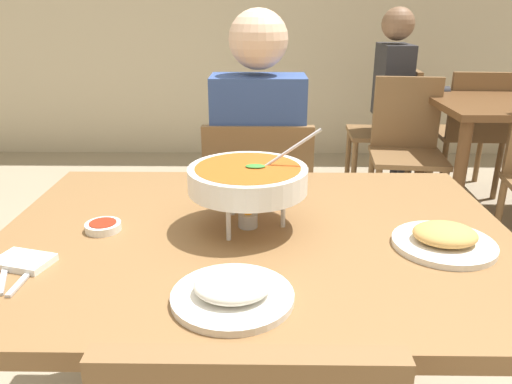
# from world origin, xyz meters

# --- Properties ---
(dining_table_main) EXTENTS (1.30, 0.95, 0.78)m
(dining_table_main) POSITION_xyz_m (0.00, 0.00, 0.67)
(dining_table_main) COLOR brown
(dining_table_main) RESTS_ON ground_plane
(chair_diner_main) EXTENTS (0.44, 0.44, 0.90)m
(chair_diner_main) POSITION_xyz_m (-0.00, 0.76, 0.51)
(chair_diner_main) COLOR brown
(chair_diner_main) RESTS_ON ground_plane
(diner_main) EXTENTS (0.40, 0.45, 1.31)m
(diner_main) POSITION_xyz_m (0.00, 0.79, 0.75)
(diner_main) COLOR #2D2D38
(diner_main) RESTS_ON ground_plane
(curry_bowl) EXTENTS (0.33, 0.30, 0.26)m
(curry_bowl) POSITION_xyz_m (-0.02, 0.03, 0.91)
(curry_bowl) COLOR silver
(curry_bowl) RESTS_ON dining_table_main
(rice_plate) EXTENTS (0.24, 0.24, 0.06)m
(rice_plate) POSITION_xyz_m (-0.04, -0.32, 0.80)
(rice_plate) COLOR white
(rice_plate) RESTS_ON dining_table_main
(appetizer_plate) EXTENTS (0.24, 0.24, 0.06)m
(appetizer_plate) POSITION_xyz_m (0.45, -0.08, 0.80)
(appetizer_plate) COLOR white
(appetizer_plate) RESTS_ON dining_table_main
(sauce_dish) EXTENTS (0.09, 0.09, 0.02)m
(sauce_dish) POSITION_xyz_m (-0.39, 0.00, 0.79)
(sauce_dish) COLOR white
(sauce_dish) RESTS_ON dining_table_main
(napkin_folded) EXTENTS (0.14, 0.11, 0.02)m
(napkin_folded) POSITION_xyz_m (-0.51, -0.18, 0.79)
(napkin_folded) COLOR white
(napkin_folded) RESTS_ON dining_table_main
(fork_utensil) EXTENTS (0.07, 0.16, 0.01)m
(fork_utensil) POSITION_xyz_m (-0.53, -0.23, 0.78)
(fork_utensil) COLOR silver
(fork_utensil) RESTS_ON dining_table_main
(spoon_utensil) EXTENTS (0.01, 0.17, 0.01)m
(spoon_utensil) POSITION_xyz_m (-0.48, -0.23, 0.78)
(spoon_utensil) COLOR silver
(spoon_utensil) RESTS_ON dining_table_main
(chair_bg_middle) EXTENTS (0.46, 0.46, 0.90)m
(chair_bg_middle) POSITION_xyz_m (0.97, 2.43, 0.51)
(chair_bg_middle) COLOR brown
(chair_bg_middle) RESTS_ON ground_plane
(chair_bg_right) EXTENTS (0.48, 0.48, 0.90)m
(chair_bg_right) POSITION_xyz_m (0.92, 1.91, 0.51)
(chair_bg_right) COLOR brown
(chair_bg_right) RESTS_ON ground_plane
(chair_bg_window) EXTENTS (0.46, 0.46, 0.90)m
(chair_bg_window) POSITION_xyz_m (1.51, 2.35, 0.51)
(chair_bg_window) COLOR brown
(chair_bg_window) RESTS_ON ground_plane
(patron_bg_middle) EXTENTS (0.45, 0.40, 1.31)m
(patron_bg_middle) POSITION_xyz_m (0.96, 2.39, 0.75)
(patron_bg_middle) COLOR #2D2D38
(patron_bg_middle) RESTS_ON ground_plane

